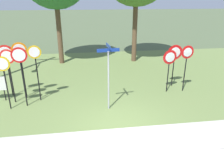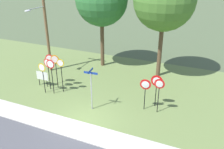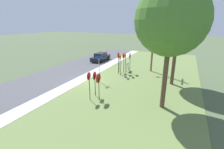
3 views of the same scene
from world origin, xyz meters
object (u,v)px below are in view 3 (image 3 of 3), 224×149
object	(u,v)px
yield_sign_near_right	(95,78)
oak_tree_right	(171,20)
stop_sign_far_center	(125,58)
oak_tree_left	(179,24)
yield_sign_near_left	(98,80)
stop_sign_near_left	(124,59)
utility_pole	(152,38)
stop_sign_near_right	(119,59)
notice_board	(128,65)
stop_sign_far_right	(118,58)
yield_sign_far_left	(89,80)
stop_sign_center_tall	(130,58)
parked_hatchback_near	(101,57)
street_name_post	(99,67)
stop_sign_far_left	(121,60)

from	to	relation	value
yield_sign_near_right	oak_tree_right	world-z (taller)	oak_tree_right
stop_sign_far_center	oak_tree_left	world-z (taller)	oak_tree_left
yield_sign_near_left	stop_sign_far_center	bearing A→B (deg)	-176.03
yield_sign_near_left	oak_tree_left	bearing A→B (deg)	141.51
stop_sign_near_left	utility_pole	distance (m)	4.58
stop_sign_near_right	notice_board	xyz separation A→B (m)	(-0.89, 0.92, -0.95)
stop_sign_far_right	notice_board	world-z (taller)	stop_sign_far_right
yield_sign_far_left	oak_tree_left	world-z (taller)	oak_tree_left
stop_sign_center_tall	yield_sign_far_left	bearing A→B (deg)	-10.28
yield_sign_near_right	parked_hatchback_near	bearing A→B (deg)	-158.33
stop_sign_center_tall	parked_hatchback_near	xyz separation A→B (m)	(-4.82, -7.00, -1.36)
yield_sign_near_left	utility_pole	size ratio (longest dim) A/B	0.29
stop_sign_near_left	yield_sign_near_left	world-z (taller)	stop_sign_near_left
stop_sign_center_tall	street_name_post	bearing A→B (deg)	-28.97
stop_sign_far_center	stop_sign_near_right	bearing A→B (deg)	-123.41
stop_sign_far_left	stop_sign_center_tall	size ratio (longest dim) A/B	1.03
oak_tree_right	utility_pole	bearing A→B (deg)	-162.38
yield_sign_near_right	yield_sign_far_left	bearing A→B (deg)	-4.80
stop_sign_far_center	oak_tree_left	bearing A→B (deg)	68.39
yield_sign_near_left	yield_sign_near_right	xyz separation A→B (m)	(-0.58, -0.72, -0.07)
street_name_post	oak_tree_right	world-z (taller)	oak_tree_right
stop_sign_far_left	stop_sign_far_center	size ratio (longest dim) A/B	0.97
yield_sign_far_left	oak_tree_left	xyz separation A→B (m)	(-7.00, 6.10, 4.40)
yield_sign_far_left	street_name_post	distance (m)	4.46
stop_sign_near_right	yield_sign_near_left	distance (m)	8.49
street_name_post	utility_pole	xyz separation A→B (m)	(-6.73, 4.24, 2.67)
street_name_post	parked_hatchback_near	world-z (taller)	street_name_post
stop_sign_near_left	oak_tree_right	xyz separation A→B (m)	(7.30, 6.08, 4.67)
stop_sign_near_left	stop_sign_center_tall	xyz separation A→B (m)	(-0.34, 0.75, 0.06)
yield_sign_near_left	stop_sign_near_right	bearing A→B (deg)	-169.14
yield_sign_far_left	stop_sign_far_left	bearing A→B (deg)	177.90
stop_sign_far_left	stop_sign_center_tall	xyz separation A→B (m)	(-1.52, 0.70, 0.01)
stop_sign_far_left	notice_board	distance (m)	2.39
stop_sign_far_left	yield_sign_near_left	size ratio (longest dim) A/B	1.15
stop_sign_near_left	oak_tree_left	world-z (taller)	oak_tree_left
stop_sign_near_left	utility_pole	xyz separation A→B (m)	(-2.30, 3.03, 2.55)
stop_sign_far_left	street_name_post	size ratio (longest dim) A/B	0.92
stop_sign_near_left	oak_tree_right	bearing A→B (deg)	45.97
yield_sign_near_left	parked_hatchback_near	distance (m)	15.31
stop_sign_center_tall	yield_sign_near_left	bearing A→B (deg)	-5.69
stop_sign_far_left	yield_sign_far_left	world-z (taller)	stop_sign_far_left
stop_sign_center_tall	stop_sign_far_center	bearing A→B (deg)	-30.89
utility_pole	parked_hatchback_near	bearing A→B (deg)	-107.07
stop_sign_center_tall	notice_board	xyz separation A→B (m)	(-0.58, -0.48, -1.13)
stop_sign_far_center	oak_tree_right	bearing A→B (deg)	29.75
stop_sign_far_left	yield_sign_near_right	xyz separation A→B (m)	(6.56, 0.13, -0.24)
stop_sign_far_center	parked_hatchback_near	bearing A→B (deg)	-139.90
stop_sign_far_left	notice_board	bearing A→B (deg)	168.16
yield_sign_near_left	parked_hatchback_near	xyz separation A→B (m)	(-13.48, -7.15, -1.18)
stop_sign_far_center	utility_pole	distance (m)	4.49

